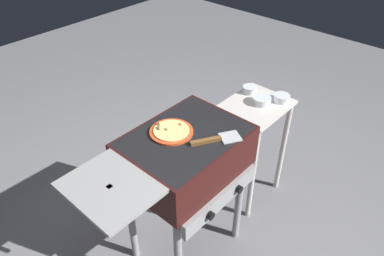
% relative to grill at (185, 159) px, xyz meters
% --- Properties ---
extents(ground_plane, '(8.00, 8.00, 0.00)m').
position_rel_grill_xyz_m(ground_plane, '(0.01, 0.00, -0.76)').
color(ground_plane, gray).
extents(grill, '(0.96, 0.53, 0.90)m').
position_rel_grill_xyz_m(grill, '(0.00, 0.00, 0.00)').
color(grill, '#38110F').
rests_on(grill, ground_plane).
extents(pizza_cheese, '(0.23, 0.23, 0.04)m').
position_rel_grill_xyz_m(pizza_cheese, '(-0.02, 0.08, 0.15)').
color(pizza_cheese, '#C64723').
rests_on(pizza_cheese, grill).
extents(spatula, '(0.25, 0.18, 0.02)m').
position_rel_grill_xyz_m(spatula, '(0.09, -0.14, 0.15)').
color(spatula, '#B7BABF').
rests_on(spatula, grill).
extents(prep_table, '(0.44, 0.36, 0.77)m').
position_rel_grill_xyz_m(prep_table, '(0.67, 0.00, -0.21)').
color(prep_table, beige).
rests_on(prep_table, ground_plane).
extents(topping_bowl_near, '(0.12, 0.12, 0.04)m').
position_rel_grill_xyz_m(topping_bowl_near, '(0.71, -0.01, 0.04)').
color(topping_bowl_near, silver).
rests_on(topping_bowl_near, prep_table).
extents(topping_bowl_far, '(0.10, 0.10, 0.04)m').
position_rel_grill_xyz_m(topping_bowl_far, '(0.77, 0.12, 0.04)').
color(topping_bowl_far, silver).
rests_on(topping_bowl_far, prep_table).
extents(topping_bowl_middle, '(0.11, 0.11, 0.04)m').
position_rel_grill_xyz_m(topping_bowl_middle, '(0.82, -0.09, 0.04)').
color(topping_bowl_middle, silver).
rests_on(topping_bowl_middle, prep_table).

